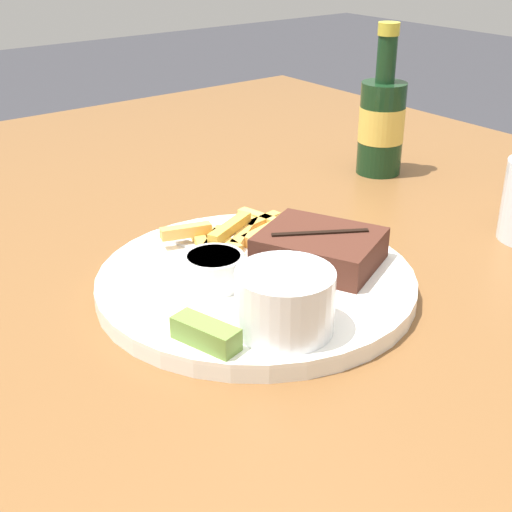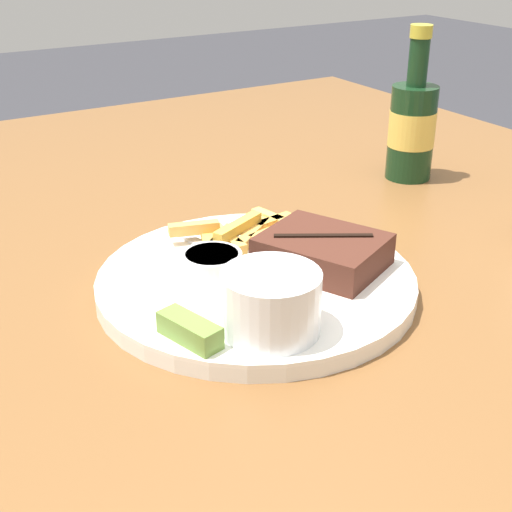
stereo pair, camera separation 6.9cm
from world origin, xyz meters
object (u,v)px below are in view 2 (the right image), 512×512
(pickle_spear, at_px, (190,330))
(fork_utensil, at_px, (204,246))
(dinner_plate, at_px, (256,282))
(knife_utensil, at_px, (292,261))
(coleslaw_cup, at_px, (271,299))
(dipping_sauce_cup, at_px, (212,266))
(steak_portion, at_px, (323,251))
(beer_bottle, at_px, (412,126))

(pickle_spear, distance_m, fork_utensil, 0.18)
(dinner_plate, height_order, knife_utensil, knife_utensil)
(pickle_spear, height_order, knife_utensil, pickle_spear)
(dinner_plate, relative_size, pickle_spear, 4.92)
(fork_utensil, bearing_deg, coleslaw_cup, -19.44)
(dipping_sauce_cup, distance_m, fork_utensil, 0.08)
(dinner_plate, xyz_separation_m, steak_portion, (0.02, 0.07, 0.03))
(steak_portion, xyz_separation_m, knife_utensil, (-0.02, -0.02, -0.01))
(dipping_sauce_cup, bearing_deg, knife_utensil, 85.15)
(coleslaw_cup, relative_size, pickle_spear, 1.33)
(dinner_plate, height_order, pickle_spear, pickle_spear)
(dinner_plate, xyz_separation_m, dipping_sauce_cup, (-0.01, -0.04, 0.03))
(knife_utensil, bearing_deg, coleslaw_cup, -152.30)
(pickle_spear, bearing_deg, coleslaw_cup, 72.25)
(pickle_spear, bearing_deg, dipping_sauce_cup, 141.60)
(coleslaw_cup, xyz_separation_m, knife_utensil, (-0.10, 0.09, -0.03))
(dinner_plate, bearing_deg, pickle_spear, -55.78)
(pickle_spear, xyz_separation_m, beer_bottle, (-0.25, 0.47, 0.05))
(coleslaw_cup, relative_size, beer_bottle, 0.41)
(coleslaw_cup, relative_size, fork_utensil, 0.63)
(beer_bottle, bearing_deg, steak_portion, -56.30)
(steak_portion, xyz_separation_m, fork_utensil, (-0.10, -0.08, -0.01))
(pickle_spear, bearing_deg, steak_portion, 107.64)
(dinner_plate, distance_m, knife_utensil, 0.04)
(coleslaw_cup, bearing_deg, beer_bottle, 124.08)
(dinner_plate, distance_m, fork_utensil, 0.08)
(pickle_spear, relative_size, knife_utensil, 0.40)
(dipping_sauce_cup, bearing_deg, steak_portion, 76.86)
(pickle_spear, bearing_deg, beer_bottle, 118.15)
(dinner_plate, bearing_deg, knife_utensil, 90.37)
(fork_utensil, bearing_deg, knife_utensil, 25.03)
(coleslaw_cup, height_order, pickle_spear, coleslaw_cup)
(steak_portion, relative_size, beer_bottle, 0.69)
(steak_portion, xyz_separation_m, pickle_spear, (0.06, -0.18, -0.01))
(fork_utensil, distance_m, knife_utensil, 0.10)
(dinner_plate, relative_size, steak_portion, 2.18)
(dinner_plate, xyz_separation_m, pickle_spear, (0.07, -0.11, 0.02))
(fork_utensil, distance_m, beer_bottle, 0.39)
(knife_utensil, bearing_deg, steak_portion, -58.22)
(knife_utensil, relative_size, beer_bottle, 0.77)
(beer_bottle, bearing_deg, dipping_sauce_cup, -67.33)
(steak_portion, distance_m, fork_utensil, 0.13)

